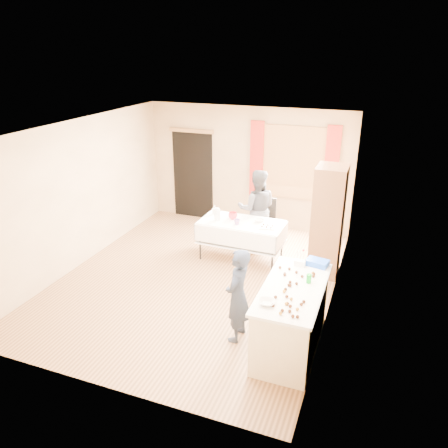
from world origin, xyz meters
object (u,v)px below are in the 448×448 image
at_px(party_table, 241,237).
at_px(chair, 264,230).
at_px(woman, 257,209).
at_px(counter, 291,317).
at_px(girl, 238,296).
at_px(cabinet, 328,222).

distance_m(party_table, chair, 0.90).
bearing_deg(woman, chair, -137.69).
distance_m(counter, girl, 0.76).
relative_size(girl, woman, 0.85).
bearing_deg(party_table, counter, -55.80).
distance_m(counter, party_table, 2.67).
bearing_deg(chair, cabinet, -32.88).
xyz_separation_m(cabinet, chair, (-1.33, 0.85, -0.69)).
bearing_deg(party_table, chair, 77.57).
height_order(counter, girl, girl).
bearing_deg(cabinet, chair, 147.58).
height_order(counter, party_table, counter).
height_order(girl, woman, woman).
bearing_deg(girl, chair, -167.77).
height_order(party_table, woman, woman).
relative_size(cabinet, counter, 1.21).
distance_m(cabinet, chair, 1.72).
xyz_separation_m(cabinet, girl, (-0.82, -2.32, -0.30)).
bearing_deg(party_table, woman, 83.00).
bearing_deg(chair, party_table, -104.32).
bearing_deg(woman, girl, 83.82).
xyz_separation_m(girl, woman, (-0.63, 2.97, 0.12)).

